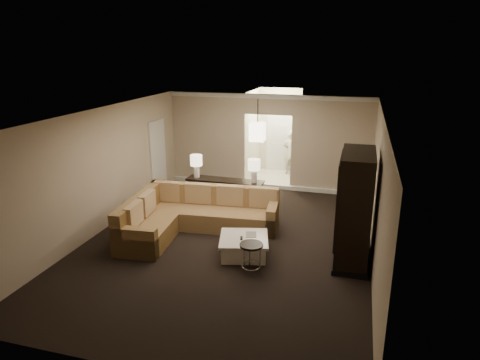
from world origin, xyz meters
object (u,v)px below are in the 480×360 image
(coffee_table, at_px, (244,246))
(armoire, at_px, (354,210))
(sectional_sofa, at_px, (191,216))
(drink_table, at_px, (251,252))
(console_table, at_px, (225,191))
(person, at_px, (291,150))

(coffee_table, xyz_separation_m, armoire, (2.10, 0.40, 0.86))
(armoire, bearing_deg, coffee_table, -169.27)
(sectional_sofa, xyz_separation_m, drink_table, (1.79, -1.43, 0.02))
(console_table, xyz_separation_m, person, (1.14, 3.60, 0.35))
(sectional_sofa, height_order, coffee_table, sectional_sofa)
(drink_table, bearing_deg, console_table, 116.05)
(drink_table, bearing_deg, armoire, 28.74)
(armoire, bearing_deg, sectional_sofa, 172.97)
(coffee_table, bearing_deg, console_table, 115.73)
(coffee_table, distance_m, drink_table, 0.69)
(sectional_sofa, height_order, armoire, armoire)
(armoire, distance_m, drink_table, 2.15)
(console_table, xyz_separation_m, armoire, (3.28, -2.06, 0.59))
(coffee_table, relative_size, console_table, 0.58)
(console_table, bearing_deg, sectional_sofa, -100.02)
(console_table, bearing_deg, armoire, -31.40)
(drink_table, distance_m, person, 6.66)
(sectional_sofa, relative_size, drink_table, 5.80)
(armoire, height_order, person, armoire)
(coffee_table, distance_m, armoire, 2.30)
(sectional_sofa, relative_size, armoire, 1.46)
(sectional_sofa, distance_m, console_table, 1.65)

